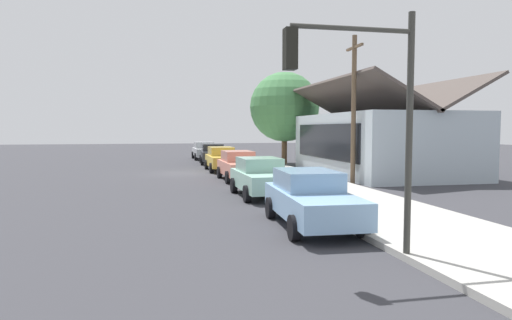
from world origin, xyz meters
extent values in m
plane|color=#38383D|center=(0.00, 0.00, 0.00)|extent=(120.00, 120.00, 0.00)
cube|color=#B2AFA8|center=(0.00, 5.60, 0.08)|extent=(60.00, 4.20, 0.16)
cube|color=silver|center=(-13.07, 2.68, 0.68)|extent=(4.75, 1.90, 0.70)
cube|color=#A0A2A6|center=(-13.55, 2.68, 1.31)|extent=(2.29, 1.66, 0.56)
cylinder|color=black|center=(-11.61, 3.62, 0.33)|extent=(0.66, 0.23, 0.66)
cylinder|color=black|center=(-11.60, 1.76, 0.33)|extent=(0.66, 0.23, 0.66)
cylinder|color=black|center=(-14.55, 3.60, 0.33)|extent=(0.66, 0.23, 0.66)
cylinder|color=black|center=(-14.54, 1.74, 0.33)|extent=(0.66, 0.23, 0.66)
cube|color=#2D3035|center=(-7.43, 2.81, 0.68)|extent=(4.42, 2.11, 0.70)
cube|color=#27292D|center=(-7.86, 2.83, 1.31)|extent=(2.16, 1.76, 0.56)
cylinder|color=black|center=(-6.04, 3.66, 0.33)|extent=(0.67, 0.26, 0.66)
cylinder|color=black|center=(-6.15, 1.80, 0.33)|extent=(0.67, 0.26, 0.66)
cylinder|color=black|center=(-8.71, 3.81, 0.33)|extent=(0.67, 0.26, 0.66)
cylinder|color=black|center=(-8.82, 1.95, 0.33)|extent=(0.67, 0.26, 0.66)
cube|color=gold|center=(-1.08, 2.64, 0.68)|extent=(4.69, 1.77, 0.70)
cube|color=gold|center=(-1.55, 2.64, 1.31)|extent=(2.25, 1.55, 0.56)
cylinder|color=black|center=(0.37, 3.52, 0.33)|extent=(0.66, 0.22, 0.66)
cylinder|color=black|center=(0.37, 1.76, 0.33)|extent=(0.66, 0.22, 0.66)
cylinder|color=black|center=(-2.54, 3.51, 0.33)|extent=(0.66, 0.22, 0.66)
cylinder|color=black|center=(-2.53, 1.75, 0.33)|extent=(0.66, 0.22, 0.66)
cube|color=#EA8C75|center=(4.67, 2.78, 0.68)|extent=(4.49, 1.84, 0.70)
cube|color=tan|center=(4.22, 2.77, 1.31)|extent=(2.17, 1.58, 0.56)
cylinder|color=black|center=(6.03, 3.68, 0.33)|extent=(0.66, 0.23, 0.66)
cylinder|color=black|center=(6.07, 1.94, 0.33)|extent=(0.66, 0.23, 0.66)
cylinder|color=black|center=(3.27, 3.62, 0.33)|extent=(0.66, 0.23, 0.66)
cylinder|color=black|center=(3.31, 1.88, 0.33)|extent=(0.66, 0.23, 0.66)
cube|color=#9ED1BC|center=(10.68, 2.65, 0.68)|extent=(4.37, 1.95, 0.70)
cube|color=#86B1A0|center=(10.25, 2.64, 1.31)|extent=(2.11, 1.67, 0.56)
cylinder|color=black|center=(12.00, 3.60, 0.33)|extent=(0.66, 0.24, 0.66)
cylinder|color=black|center=(12.04, 1.76, 0.33)|extent=(0.66, 0.24, 0.66)
cylinder|color=black|center=(9.32, 3.54, 0.33)|extent=(0.66, 0.24, 0.66)
cylinder|color=black|center=(9.36, 1.69, 0.33)|extent=(0.66, 0.24, 0.66)
cube|color=#8CB7E0|center=(16.69, 2.73, 0.68)|extent=(4.81, 2.02, 0.70)
cube|color=#779CBE|center=(16.22, 2.75, 1.31)|extent=(2.34, 1.69, 0.56)
cylinder|color=black|center=(18.19, 3.57, 0.33)|extent=(0.67, 0.25, 0.66)
cylinder|color=black|center=(18.11, 1.76, 0.33)|extent=(0.67, 0.25, 0.66)
cylinder|color=black|center=(15.26, 3.70, 0.33)|extent=(0.67, 0.25, 0.66)
cylinder|color=black|center=(15.18, 1.89, 0.33)|extent=(0.67, 0.25, 0.66)
cube|color=#ADBCC6|center=(2.85, 12.00, 1.86)|extent=(12.17, 7.09, 3.73)
cube|color=black|center=(2.85, 8.42, 2.05)|extent=(9.74, 0.08, 2.09)
cube|color=#514742|center=(2.85, 10.23, 4.67)|extent=(12.77, 3.84, 2.14)
cube|color=#514742|center=(2.85, 13.77, 4.67)|extent=(12.77, 3.84, 2.14)
cylinder|color=brown|center=(-6.05, 8.38, 1.52)|extent=(0.44, 0.44, 3.04)
sphere|color=#47844C|center=(-6.05, 8.38, 4.56)|extent=(5.53, 5.53, 5.53)
cylinder|color=#383833|center=(20.25, 3.60, 2.60)|extent=(0.14, 0.14, 5.20)
cylinder|color=#383833|center=(20.25, 2.30, 4.80)|extent=(0.10, 2.60, 0.10)
cube|color=black|center=(20.25, 1.00, 4.35)|extent=(0.28, 0.24, 0.80)
sphere|color=red|center=(20.10, 1.00, 4.61)|extent=(0.16, 0.16, 0.16)
sphere|color=yellow|center=(20.10, 1.00, 4.35)|extent=(0.16, 0.16, 0.16)
sphere|color=green|center=(20.10, 1.00, 4.09)|extent=(0.16, 0.16, 0.16)
cylinder|color=brown|center=(7.36, 8.20, 3.75)|extent=(0.24, 0.24, 7.50)
cube|color=brown|center=(7.36, 8.20, 6.90)|extent=(1.80, 0.12, 0.12)
cylinder|color=red|center=(13.15, 4.20, 0.44)|extent=(0.22, 0.22, 0.55)
sphere|color=red|center=(13.15, 4.20, 0.78)|extent=(0.18, 0.18, 0.18)
camera|label=1|loc=(28.80, -1.55, 2.80)|focal=31.73mm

